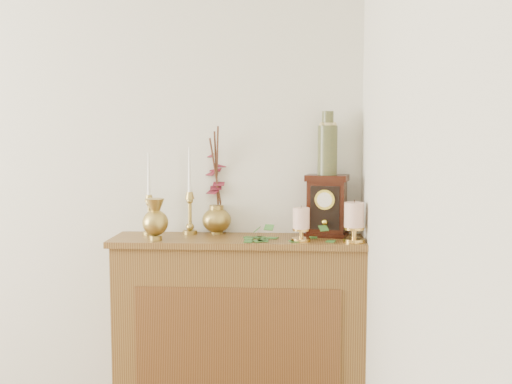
# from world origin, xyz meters

# --- Properties ---
(console_shelf) EXTENTS (1.24, 0.34, 0.93)m
(console_shelf) POSITION_xyz_m (1.40, 2.10, 0.44)
(console_shelf) COLOR brown
(console_shelf) RESTS_ON ground
(candlestick_left) EXTENTS (0.07, 0.07, 0.41)m
(candlestick_left) POSITION_xyz_m (0.95, 2.15, 1.06)
(candlestick_left) COLOR #A38B41
(candlestick_left) RESTS_ON console_shelf
(candlestick_center) EXTENTS (0.07, 0.07, 0.43)m
(candlestick_center) POSITION_xyz_m (1.14, 2.19, 1.07)
(candlestick_center) COLOR #A38B41
(candlestick_center) RESTS_ON console_shelf
(bud_vase) EXTENTS (0.12, 0.12, 0.20)m
(bud_vase) POSITION_xyz_m (1.01, 2.01, 1.03)
(bud_vase) COLOR #A38B41
(bud_vase) RESTS_ON console_shelf
(ginger_jar) EXTENTS (0.22, 0.23, 0.54)m
(ginger_jar) POSITION_xyz_m (1.27, 2.25, 1.17)
(ginger_jar) COLOR #A38B41
(ginger_jar) RESTS_ON console_shelf
(pillar_candle_left) EXTENTS (0.09, 0.09, 0.17)m
(pillar_candle_left) POSITION_xyz_m (1.70, 2.01, 1.02)
(pillar_candle_left) COLOR gold
(pillar_candle_left) RESTS_ON console_shelf
(pillar_candle_right) EXTENTS (0.10, 0.10, 0.20)m
(pillar_candle_right) POSITION_xyz_m (1.94, 2.00, 1.03)
(pillar_candle_right) COLOR gold
(pillar_candle_right) RESTS_ON console_shelf
(ivy_garland) EXTENTS (0.47, 0.20, 0.08)m
(ivy_garland) POSITION_xyz_m (1.59, 2.03, 0.94)
(ivy_garland) COLOR #306125
(ivy_garland) RESTS_ON console_shelf
(mantel_clock) EXTENTS (0.23, 0.18, 0.30)m
(mantel_clock) POSITION_xyz_m (1.82, 2.17, 1.08)
(mantel_clock) COLOR #33140A
(mantel_clock) RESTS_ON console_shelf
(ceramic_vase) EXTENTS (0.10, 0.10, 0.31)m
(ceramic_vase) POSITION_xyz_m (1.82, 2.17, 1.37)
(ceramic_vase) COLOR #1A3425
(ceramic_vase) RESTS_ON mantel_clock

